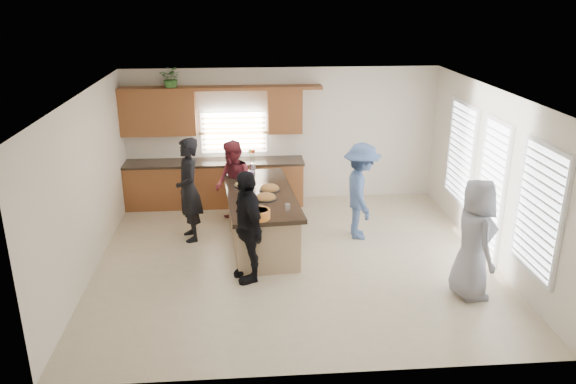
{
  "coord_description": "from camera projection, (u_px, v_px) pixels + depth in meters",
  "views": [
    {
      "loc": [
        -0.78,
        -8.45,
        4.28
      ],
      "look_at": [
        -0.1,
        0.16,
        1.15
      ],
      "focal_mm": 35.0,
      "sensor_mm": 36.0,
      "label": 1
    }
  ],
  "objects": [
    {
      "name": "woman_left_mid",
      "position": [
        233.0,
        184.0,
        10.54
      ],
      "size": [
        0.86,
        0.97,
        1.66
      ],
      "primitive_type": "imported",
      "rotation": [
        0.0,
        0.0,
        -1.23
      ],
      "color": "maroon",
      "rests_on": "ground"
    },
    {
      "name": "platter_mid",
      "position": [
        270.0,
        189.0,
        9.87
      ],
      "size": [
        0.37,
        0.37,
        0.15
      ],
      "color": "black",
      "rests_on": "island"
    },
    {
      "name": "back_cabinetry",
      "position": [
        212.0,
        162.0,
        11.58
      ],
      "size": [
        4.08,
        0.66,
        2.46
      ],
      "color": "brown",
      "rests_on": "ground"
    },
    {
      "name": "island",
      "position": [
        261.0,
        219.0,
        9.92
      ],
      "size": [
        1.37,
        2.78,
        0.95
      ],
      "rotation": [
        0.0,
        0.0,
        0.08
      ],
      "color": "tan",
      "rests_on": "ground"
    },
    {
      "name": "woman_left_back",
      "position": [
        189.0,
        190.0,
        9.92
      ],
      "size": [
        0.62,
        0.78,
        1.88
      ],
      "primitive_type": "imported",
      "rotation": [
        0.0,
        0.0,
        -1.29
      ],
      "color": "black",
      "rests_on": "ground"
    },
    {
      "name": "right_wall_glazing",
      "position": [
        493.0,
        182.0,
        9.1
      ],
      "size": [
        0.06,
        4.0,
        2.25
      ],
      "color": "white",
      "rests_on": "ground"
    },
    {
      "name": "plate_stack",
      "position": [
        249.0,
        173.0,
        10.69
      ],
      "size": [
        0.2,
        0.2,
        0.06
      ],
      "primitive_type": "cylinder",
      "color": "#A985C2",
      "rests_on": "island"
    },
    {
      "name": "woman_right_back",
      "position": [
        361.0,
        191.0,
        10.02
      ],
      "size": [
        0.72,
        1.18,
        1.76
      ],
      "primitive_type": "imported",
      "rotation": [
        0.0,
        0.0,
        1.51
      ],
      "color": "#3F588A",
      "rests_on": "ground"
    },
    {
      "name": "flower_vase",
      "position": [
        252.0,
        160.0,
        10.83
      ],
      "size": [
        0.14,
        0.14,
        0.43
      ],
      "color": "silver",
      "rests_on": "island"
    },
    {
      "name": "floor",
      "position": [
        294.0,
        259.0,
        9.44
      ],
      "size": [
        6.5,
        6.5,
        0.0
      ],
      "primitive_type": "plane",
      "color": "beige",
      "rests_on": "ground"
    },
    {
      "name": "platter_front",
      "position": [
        266.0,
        198.0,
        9.44
      ],
      "size": [
        0.37,
        0.37,
        0.15
      ],
      "color": "black",
      "rests_on": "island"
    },
    {
      "name": "clear_cup",
      "position": [
        287.0,
        207.0,
        8.96
      ],
      "size": [
        0.09,
        0.09,
        0.11
      ],
      "primitive_type": "cylinder",
      "color": "white",
      "rests_on": "island"
    },
    {
      "name": "room_shell",
      "position": [
        295.0,
        150.0,
        8.79
      ],
      "size": [
        6.52,
        6.02,
        2.81
      ],
      "color": "silver",
      "rests_on": "ground"
    },
    {
      "name": "salad_bowl",
      "position": [
        259.0,
        214.0,
        8.62
      ],
      "size": [
        0.36,
        0.36,
        0.14
      ],
      "color": "orange",
      "rests_on": "island"
    },
    {
      "name": "woman_right_front",
      "position": [
        474.0,
        239.0,
        8.05
      ],
      "size": [
        0.61,
        0.91,
        1.8
      ],
      "primitive_type": "imported",
      "rotation": [
        0.0,
        0.0,
        1.62
      ],
      "color": "gray",
      "rests_on": "ground"
    },
    {
      "name": "woman_left_front",
      "position": [
        247.0,
        226.0,
        8.53
      ],
      "size": [
        0.73,
        1.12,
        1.77
      ],
      "primitive_type": "imported",
      "rotation": [
        0.0,
        0.0,
        -1.26
      ],
      "color": "black",
      "rests_on": "ground"
    },
    {
      "name": "potted_plant",
      "position": [
        171.0,
        78.0,
        11.02
      ],
      "size": [
        0.5,
        0.47,
        0.47
      ],
      "primitive_type": "imported",
      "rotation": [
        0.0,
        0.0,
        -0.27
      ],
      "color": "#3D7D32",
      "rests_on": "back_cabinetry"
    },
    {
      "name": "platter_back",
      "position": [
        243.0,
        185.0,
        10.06
      ],
      "size": [
        0.33,
        0.33,
        0.14
      ],
      "color": "black",
      "rests_on": "island"
    }
  ]
}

